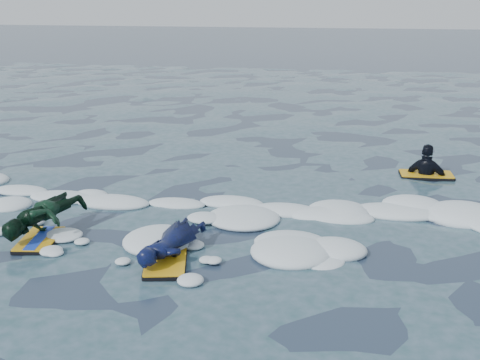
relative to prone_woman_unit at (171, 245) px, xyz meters
name	(u,v)px	position (x,y,z in m)	size (l,w,h in m)	color
ground	(169,240)	(-0.22, 0.58, -0.19)	(120.00, 120.00, 0.00)	#162435
foam_band	(189,215)	(-0.22, 1.61, -0.19)	(12.00, 3.10, 0.30)	white
prone_woman_unit	(171,245)	(0.00, 0.00, 0.00)	(0.79, 1.55, 0.38)	black
prone_child_unit	(45,220)	(-1.98, 0.32, 0.09)	(1.03, 1.50, 0.54)	black
waiting_rider_unit	(426,182)	(3.69, 4.54, -0.28)	(1.03, 0.61, 1.49)	black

